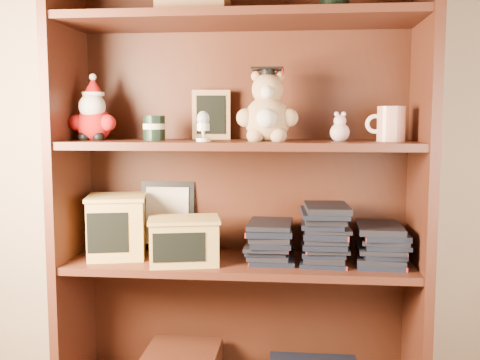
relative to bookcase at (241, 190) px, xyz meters
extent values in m
cube|color=tan|center=(-0.18, 0.14, 0.47)|extent=(3.00, 0.04, 2.50)
cube|color=#472014|center=(-0.58, -0.05, 0.02)|extent=(0.03, 0.35, 1.60)
cube|color=#472014|center=(0.59, -0.05, 0.02)|extent=(0.03, 0.35, 1.60)
cube|color=#421E11|center=(0.00, 0.11, 0.02)|extent=(1.20, 0.02, 1.60)
cube|color=#472014|center=(0.00, -0.05, 0.56)|extent=(1.14, 0.33, 0.02)
cube|color=#472014|center=(0.00, -0.05, -0.24)|extent=(1.14, 0.33, 0.02)
cube|color=#472014|center=(0.00, -0.05, 0.16)|extent=(1.14, 0.33, 0.02)
sphere|color=#A50F0F|center=(-0.49, -0.05, 0.22)|extent=(0.12, 0.12, 0.12)
sphere|color=#A50F0F|center=(-0.55, -0.07, 0.23)|extent=(0.05, 0.05, 0.05)
sphere|color=#A50F0F|center=(-0.44, -0.07, 0.23)|extent=(0.05, 0.05, 0.05)
sphere|color=black|center=(-0.52, -0.08, 0.18)|extent=(0.04, 0.04, 0.04)
sphere|color=black|center=(-0.47, -0.08, 0.18)|extent=(0.04, 0.04, 0.04)
sphere|color=white|center=(-0.49, -0.07, 0.28)|extent=(0.09, 0.09, 0.09)
sphere|color=#D8B293|center=(-0.49, -0.05, 0.30)|extent=(0.06, 0.06, 0.06)
cone|color=#A50F0F|center=(-0.49, -0.05, 0.35)|extent=(0.07, 0.07, 0.06)
sphere|color=white|center=(-0.49, -0.05, 0.38)|extent=(0.02, 0.02, 0.02)
cylinder|color=white|center=(-0.49, -0.05, 0.33)|extent=(0.07, 0.07, 0.01)
cylinder|color=black|center=(-0.28, -0.05, 0.21)|extent=(0.07, 0.07, 0.08)
cylinder|color=beige|center=(-0.28, -0.05, 0.22)|extent=(0.07, 0.07, 0.02)
cube|color=#9E7547|center=(-0.11, 0.06, 0.26)|extent=(0.13, 0.02, 0.17)
cube|color=black|center=(-0.11, 0.05, 0.26)|extent=(0.10, 0.01, 0.13)
cube|color=#9E7547|center=(-0.11, 0.09, 0.19)|extent=(0.06, 0.06, 0.01)
cylinder|color=white|center=(-0.11, -0.13, 0.18)|extent=(0.05, 0.05, 0.01)
cone|color=white|center=(-0.11, -0.13, 0.20)|extent=(0.02, 0.02, 0.03)
cylinder|color=white|center=(-0.11, -0.13, 0.22)|extent=(0.04, 0.04, 0.02)
ellipsoid|color=#A5BAC9|center=(-0.11, -0.13, 0.24)|extent=(0.04, 0.04, 0.05)
sphere|color=tan|center=(0.09, -0.05, 0.24)|extent=(0.15, 0.15, 0.15)
sphere|color=white|center=(0.09, -0.12, 0.24)|extent=(0.06, 0.06, 0.06)
sphere|color=tan|center=(0.02, -0.07, 0.25)|extent=(0.06, 0.06, 0.06)
sphere|color=tan|center=(0.16, -0.07, 0.25)|extent=(0.06, 0.06, 0.06)
sphere|color=tan|center=(0.06, -0.09, 0.19)|extent=(0.05, 0.05, 0.05)
sphere|color=tan|center=(0.13, -0.09, 0.19)|extent=(0.05, 0.05, 0.05)
sphere|color=tan|center=(0.09, -0.05, 0.34)|extent=(0.10, 0.10, 0.10)
sphere|color=white|center=(0.09, -0.09, 0.33)|extent=(0.04, 0.04, 0.04)
sphere|color=tan|center=(0.06, -0.04, 0.38)|extent=(0.03, 0.03, 0.03)
sphere|color=tan|center=(0.13, -0.04, 0.38)|extent=(0.03, 0.03, 0.03)
cylinder|color=black|center=(0.09, -0.05, 0.39)|extent=(0.05, 0.05, 0.02)
cube|color=black|center=(0.09, -0.05, 0.40)|extent=(0.10, 0.10, 0.01)
cylinder|color=#A50F0F|center=(0.14, -0.07, 0.39)|extent=(0.00, 0.05, 0.03)
sphere|color=beige|center=(0.33, -0.05, 0.20)|extent=(0.06, 0.06, 0.06)
sphere|color=beige|center=(0.33, -0.05, 0.24)|extent=(0.04, 0.04, 0.04)
sphere|color=beige|center=(0.32, -0.05, 0.26)|extent=(0.02, 0.02, 0.02)
sphere|color=beige|center=(0.34, -0.05, 0.26)|extent=(0.02, 0.02, 0.02)
cylinder|color=silver|center=(0.49, -0.05, 0.23)|extent=(0.09, 0.09, 0.11)
torus|color=white|center=(0.44, -0.05, 0.23)|extent=(0.06, 0.01, 0.06)
cube|color=black|center=(-0.28, 0.09, -0.11)|extent=(0.20, 0.05, 0.24)
cube|color=beige|center=(-0.28, 0.08, -0.11)|extent=(0.16, 0.03, 0.20)
cube|color=tan|center=(-0.42, -0.05, -0.13)|extent=(0.22, 0.22, 0.20)
cube|color=black|center=(-0.42, -0.14, -0.13)|extent=(0.13, 0.03, 0.13)
cube|color=tan|center=(-0.42, -0.05, -0.02)|extent=(0.23, 0.23, 0.01)
cube|color=tan|center=(-0.17, -0.12, -0.16)|extent=(0.25, 0.20, 0.14)
cube|color=black|center=(-0.17, -0.19, -0.16)|extent=(0.16, 0.04, 0.09)
cube|color=tan|center=(-0.17, -0.12, -0.08)|extent=(0.26, 0.21, 0.01)
cube|color=black|center=(0.10, -0.05, -0.22)|extent=(0.14, 0.20, 0.02)
cube|color=black|center=(0.10, -0.05, -0.20)|extent=(0.14, 0.20, 0.02)
cube|color=black|center=(0.10, -0.05, -0.19)|extent=(0.14, 0.20, 0.02)
cube|color=black|center=(0.10, -0.05, -0.17)|extent=(0.14, 0.20, 0.02)
cube|color=black|center=(0.10, -0.05, -0.16)|extent=(0.14, 0.20, 0.02)
cube|color=black|center=(0.10, -0.05, -0.14)|extent=(0.14, 0.20, 0.02)
cube|color=black|center=(0.10, -0.05, -0.12)|extent=(0.14, 0.20, 0.02)
cube|color=black|center=(0.10, -0.05, -0.11)|extent=(0.14, 0.20, 0.02)
cube|color=black|center=(0.28, -0.05, -0.22)|extent=(0.14, 0.20, 0.02)
cube|color=black|center=(0.28, -0.05, -0.20)|extent=(0.14, 0.20, 0.02)
cube|color=black|center=(0.28, -0.05, -0.19)|extent=(0.14, 0.20, 0.02)
cube|color=black|center=(0.28, -0.05, -0.17)|extent=(0.14, 0.20, 0.02)
cube|color=black|center=(0.28, -0.05, -0.16)|extent=(0.14, 0.20, 0.02)
cube|color=black|center=(0.28, -0.05, -0.14)|extent=(0.14, 0.20, 0.02)
cube|color=black|center=(0.28, -0.05, -0.12)|extent=(0.14, 0.20, 0.02)
cube|color=black|center=(0.28, -0.05, -0.11)|extent=(0.14, 0.20, 0.02)
cube|color=black|center=(0.28, -0.05, -0.09)|extent=(0.14, 0.20, 0.02)
cube|color=black|center=(0.28, -0.05, -0.08)|extent=(0.14, 0.20, 0.02)
cube|color=black|center=(0.28, -0.05, -0.06)|extent=(0.14, 0.20, 0.02)
cube|color=black|center=(0.28, -0.05, -0.04)|extent=(0.14, 0.20, 0.02)
cube|color=black|center=(0.47, -0.05, -0.22)|extent=(0.14, 0.20, 0.02)
cube|color=black|center=(0.47, -0.05, -0.20)|extent=(0.14, 0.20, 0.02)
cube|color=black|center=(0.47, -0.05, -0.19)|extent=(0.14, 0.20, 0.02)
cube|color=black|center=(0.47, -0.05, -0.17)|extent=(0.14, 0.20, 0.02)
cube|color=black|center=(0.47, -0.05, -0.16)|extent=(0.14, 0.20, 0.02)
cube|color=black|center=(0.47, -0.05, -0.14)|extent=(0.14, 0.20, 0.02)
cube|color=black|center=(0.47, -0.05, -0.12)|extent=(0.14, 0.20, 0.02)
cube|color=black|center=(0.47, -0.05, -0.11)|extent=(0.14, 0.20, 0.02)
camera|label=1|loc=(0.19, -1.89, 0.25)|focal=42.00mm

